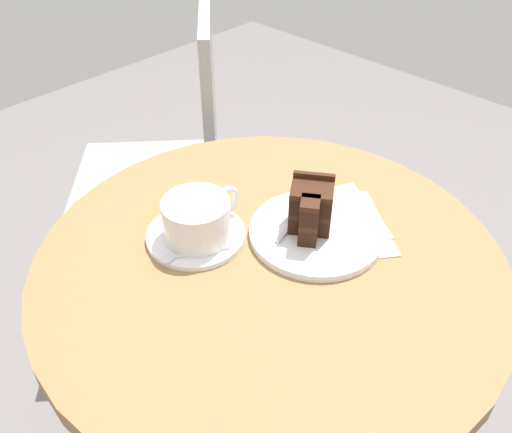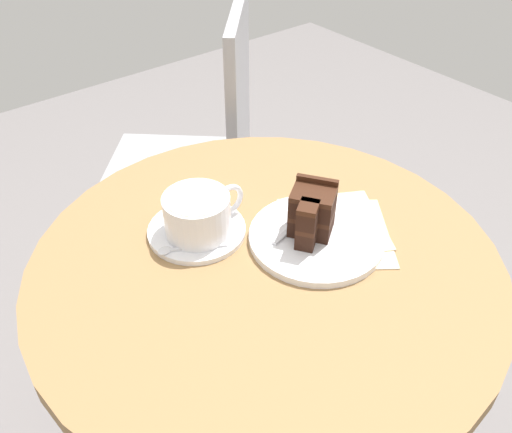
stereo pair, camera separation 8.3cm
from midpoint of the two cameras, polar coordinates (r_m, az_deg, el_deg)
name	(u,v)px [view 2 (the right image)]	position (r m, az deg, el deg)	size (l,w,h in m)	color
cafe_table	(265,312)	(0.90, 3.58, -10.12)	(0.71, 0.71, 0.71)	olive
saucer	(197,230)	(0.86, -3.52, -1.57)	(0.15, 0.15, 0.01)	white
coffee_cup	(198,213)	(0.83, -3.28, 0.22)	(0.14, 0.10, 0.07)	white
teaspoon	(183,249)	(0.81, -4.81, -3.54)	(0.09, 0.06, 0.00)	silver
cake_plate	(316,237)	(0.85, 9.14, -2.30)	(0.21, 0.21, 0.01)	white
cake_slice	(312,213)	(0.82, 8.73, 0.28)	(0.09, 0.08, 0.08)	black
fork	(310,212)	(0.88, 8.37, 0.39)	(0.16, 0.05, 0.00)	silver
napkin	(334,229)	(0.88, 10.91, -1.36)	(0.24, 0.24, 0.00)	beige
cafe_chair	(206,149)	(1.42, -3.62, 7.01)	(0.54, 0.54, 0.89)	#9E9EA3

